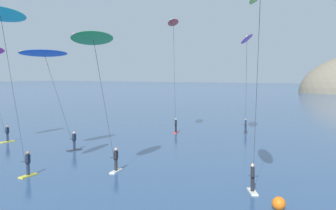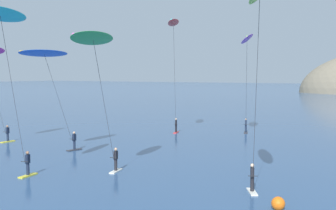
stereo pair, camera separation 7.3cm
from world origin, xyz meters
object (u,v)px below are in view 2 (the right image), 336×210
Objects in this scene: kitesurfer_green at (95,49)px; marker_buoy at (278,203)px; kitesurfer_cyan at (3,30)px; kitesurfer_blue at (47,61)px; kitesurfer_lime at (259,9)px; kitesurfer_red at (174,34)px; kitesurfer_purple at (247,46)px.

marker_buoy is (11.69, 0.18, -8.10)m from kitesurfer_green.
kitesurfer_blue is at bearing 120.16° from kitesurfer_cyan.
marker_buoy is at bearing -9.41° from kitesurfer_lime.
kitesurfer_cyan reaches higher than kitesurfer_blue.
kitesurfer_blue is at bearing 168.21° from kitesurfer_lime.
marker_buoy is (16.03, 3.60, -9.25)m from kitesurfer_cyan.
kitesurfer_red is (-5.39, 19.55, 2.80)m from kitesurfer_green.
kitesurfer_green reaches higher than kitesurfer_blue.
kitesurfer_cyan is 15.65× the size of marker_buoy.
kitesurfer_red is (-7.37, -2.75, 1.39)m from kitesurfer_purple.
kitesurfer_blue is 12.77× the size of marker_buoy.
kitesurfer_red is 28.03m from marker_buoy.
kitesurfer_cyan is at bearing -165.60° from kitesurfer_lime.
kitesurfer_blue is at bearing 153.58° from kitesurfer_green.
kitesurfer_purple is 15.87× the size of marker_buoy.
kitesurfer_purple is 0.97× the size of kitesurfer_lime.
kitesurfer_purple is at bearing 20.42° from kitesurfer_red.
kitesurfer_purple is at bearing 111.18° from kitesurfer_lime.
kitesurfer_lime is 1.05× the size of kitesurfer_cyan.
kitesurfer_green is 22.43m from kitesurfer_purple.
kitesurfer_purple reaches higher than kitesurfer_blue.
kitesurfer_red is 24.90m from kitesurfer_lime.
kitesurfer_purple is at bearing 58.66° from kitesurfer_blue.
kitesurfer_red reaches higher than kitesurfer_blue.
kitesurfer_lime is 9.95m from marker_buoy.
kitesurfer_purple is 7.99m from kitesurfer_red.
kitesurfer_blue is 15.86m from kitesurfer_red.
kitesurfer_lime reaches higher than kitesurfer_blue.
kitesurfer_cyan is (-4.34, -3.42, 1.16)m from kitesurfer_green.
kitesurfer_blue is at bearing 168.35° from marker_buoy.
kitesurfer_blue is 9.22m from kitesurfer_cyan.
kitesurfer_green is 0.75× the size of kitesurfer_red.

